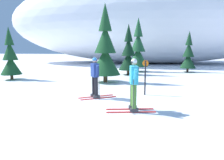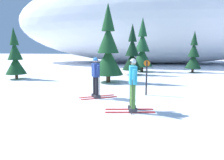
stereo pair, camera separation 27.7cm
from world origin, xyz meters
name	(u,v)px [view 1 (the left image)]	position (x,y,z in m)	size (l,w,h in m)	color
ground_plane	(87,105)	(0.00, 0.00, 0.00)	(120.00, 120.00, 0.00)	white
skier_navy_jacket	(95,77)	(0.10, 1.16, 0.95)	(1.64, 1.21, 1.79)	red
skier_cyan_jacket	(134,83)	(1.79, -0.57, 0.98)	(1.76, 0.83, 1.84)	red
pine_tree_far_left	(10,58)	(-6.66, 5.66, 1.50)	(1.39, 1.39, 3.59)	#47301E
pine_tree_center_left	(105,50)	(-0.05, 5.35, 2.05)	(1.90, 1.90, 4.91)	#47301E
pine_tree_center	(128,54)	(1.26, 9.13, 1.70)	(1.57, 1.57, 4.06)	#47301E
pine_tree_center_right	(138,49)	(2.04, 11.48, 2.03)	(1.87, 1.87, 4.85)	#47301E
pine_tree_far_right	(188,55)	(6.51, 11.57, 1.52)	(1.41, 1.41, 3.64)	#47301E
snow_ridge_background	(151,20)	(3.91, 22.12, 5.87)	(39.81, 16.11, 11.73)	white
trail_marker_post	(145,75)	(2.31, 2.00, 0.92)	(0.28, 0.07, 1.63)	black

